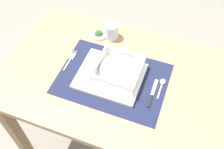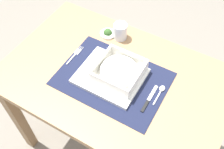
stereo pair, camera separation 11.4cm
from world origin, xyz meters
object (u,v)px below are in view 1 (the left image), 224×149
object	(u,v)px
spoon	(162,84)
drinking_glass	(112,31)
fork	(71,59)
porridge_bowl	(119,71)
dining_table	(114,89)
butter_knife	(152,95)
condiment_saucer	(99,34)

from	to	relation	value
spoon	drinking_glass	world-z (taller)	drinking_glass
fork	porridge_bowl	bearing A→B (deg)	-0.06
dining_table	spoon	xyz separation A→B (m)	(0.21, 0.03, 0.11)
dining_table	butter_knife	world-z (taller)	butter_knife
spoon	fork	bearing A→B (deg)	178.75
dining_table	spoon	distance (m)	0.24
drinking_glass	condiment_saucer	distance (m)	0.07
spoon	condiment_saucer	distance (m)	0.41
dining_table	condiment_saucer	size ratio (longest dim) A/B	13.02
butter_knife	spoon	bearing A→B (deg)	72.06
drinking_glass	porridge_bowl	bearing A→B (deg)	-62.44
fork	spoon	world-z (taller)	spoon
fork	drinking_glass	distance (m)	0.24
dining_table	fork	xyz separation A→B (m)	(-0.22, 0.02, 0.11)
condiment_saucer	porridge_bowl	bearing A→B (deg)	-49.18
fork	dining_table	bearing A→B (deg)	-1.67
fork	butter_knife	bearing A→B (deg)	-5.14
butter_knife	drinking_glass	distance (m)	0.39
fork	butter_knife	world-z (taller)	butter_knife
spoon	porridge_bowl	bearing A→B (deg)	-175.23
porridge_bowl	spoon	bearing A→B (deg)	7.17
fork	spoon	size ratio (longest dim) A/B	1.19
fork	condiment_saucer	bearing A→B (deg)	75.33
porridge_bowl	condiment_saucer	xyz separation A→B (m)	(-0.18, 0.21, -0.03)
condiment_saucer	drinking_glass	bearing A→B (deg)	13.44
spoon	condiment_saucer	world-z (taller)	condiment_saucer
dining_table	fork	distance (m)	0.25
drinking_glass	condiment_saucer	xyz separation A→B (m)	(-0.06, -0.02, -0.03)
fork	drinking_glass	size ratio (longest dim) A/B	1.56
dining_table	butter_knife	xyz separation A→B (m)	(0.19, -0.04, 0.11)
porridge_bowl	spoon	xyz separation A→B (m)	(0.19, 0.02, -0.03)
spoon	butter_knife	bearing A→B (deg)	-112.50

